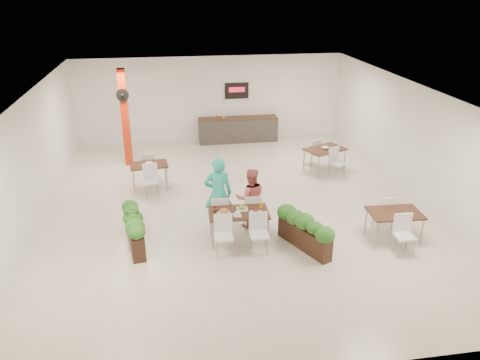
% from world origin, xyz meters
% --- Properties ---
extents(ground, '(12.00, 12.00, 0.00)m').
position_xyz_m(ground, '(0.00, 0.00, 0.00)').
color(ground, beige).
rests_on(ground, ground).
extents(room_shell, '(10.10, 12.10, 3.22)m').
position_xyz_m(room_shell, '(0.00, 0.00, 2.01)').
color(room_shell, white).
rests_on(room_shell, ground).
extents(red_column, '(0.40, 0.41, 3.20)m').
position_xyz_m(red_column, '(-3.00, 3.79, 1.64)').
color(red_column, '#B4250C').
rests_on(red_column, ground).
extents(service_counter, '(3.00, 0.64, 2.20)m').
position_xyz_m(service_counter, '(1.00, 5.65, 0.49)').
color(service_counter, '#2E2C29').
rests_on(service_counter, ground).
extents(main_table, '(1.43, 1.67, 0.92)m').
position_xyz_m(main_table, '(-0.15, -1.76, 0.64)').
color(main_table, black).
rests_on(main_table, ground).
extents(diner_man, '(0.71, 0.48, 1.88)m').
position_xyz_m(diner_man, '(-0.54, -1.10, 0.94)').
color(diner_man, '#29B5A3').
rests_on(diner_man, ground).
extents(diner_woman, '(0.78, 0.62, 1.55)m').
position_xyz_m(diner_woman, '(0.26, -1.10, 0.77)').
color(diner_woman, '#CE5C5B').
rests_on(diner_woman, ground).
extents(planter_left, '(0.63, 1.82, 0.96)m').
position_xyz_m(planter_left, '(-2.57, -1.56, 0.50)').
color(planter_left, black).
rests_on(planter_left, ground).
extents(planter_right, '(0.95, 1.58, 0.88)m').
position_xyz_m(planter_right, '(1.30, -2.34, 0.48)').
color(planter_right, black).
rests_on(planter_right, ground).
extents(side_table_a, '(1.14, 1.65, 0.92)m').
position_xyz_m(side_table_a, '(-2.26, 1.71, 0.62)').
color(side_table_a, black).
rests_on(side_table_a, ground).
extents(side_table_b, '(1.47, 1.65, 0.92)m').
position_xyz_m(side_table_b, '(3.30, 2.23, 0.63)').
color(side_table_b, black).
rests_on(side_table_b, ground).
extents(side_table_c, '(1.25, 1.64, 0.92)m').
position_xyz_m(side_table_c, '(3.46, -2.35, 0.63)').
color(side_table_c, black).
rests_on(side_table_c, ground).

